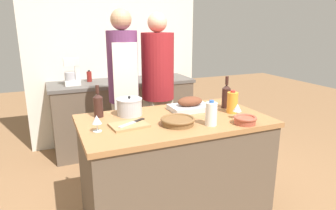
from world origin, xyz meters
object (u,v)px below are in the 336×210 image
(condiment_bottle_tall, at_px, (89,76))
(person_cook_aproned, at_px, (124,88))
(milk_jug, at_px, (211,114))
(stand_mixer, at_px, (72,74))
(stock_pot, at_px, (130,107))
(knife_chef, at_px, (133,122))
(roasting_pan, at_px, (190,105))
(wine_bottle_green, at_px, (226,96))
(mixing_bowl, at_px, (245,120))
(wine_glass_right, at_px, (97,120))
(juice_jug, at_px, (232,102))
(wicker_basket, at_px, (178,121))
(wine_bottle_dark, at_px, (98,104))
(person_cook_guest, at_px, (158,87))
(wine_glass_left, at_px, (237,108))
(cutting_board, at_px, (129,125))
(condiment_bottle_short, at_px, (171,71))

(condiment_bottle_tall, bearing_deg, person_cook_aproned, -77.25)
(milk_jug, xyz_separation_m, stand_mixer, (-0.80, 1.86, 0.07))
(stock_pot, xyz_separation_m, knife_chef, (-0.05, -0.26, -0.05))
(roasting_pan, height_order, wine_bottle_green, wine_bottle_green)
(mixing_bowl, bearing_deg, wine_glass_right, 165.84)
(milk_jug, xyz_separation_m, knife_chef, (-0.54, 0.23, -0.07))
(wine_glass_right, height_order, stand_mixer, stand_mixer)
(stock_pot, xyz_separation_m, person_cook_aproned, (0.11, 0.62, 0.03))
(knife_chef, bearing_deg, juice_jug, -0.91)
(wicker_basket, distance_m, condiment_bottle_tall, 1.95)
(milk_jug, bearing_deg, wine_bottle_green, 44.47)
(wine_glass_right, xyz_separation_m, stand_mixer, (0.01, 1.67, 0.07))
(wine_bottle_dark, relative_size, knife_chef, 1.11)
(stand_mixer, bearing_deg, roasting_pan, -59.90)
(stock_pot, xyz_separation_m, person_cook_guest, (0.50, 0.65, 0.00))
(juice_jug, bearing_deg, person_cook_aproned, 128.50)
(wine_glass_right, bearing_deg, stand_mixer, 89.79)
(mixing_bowl, xyz_separation_m, wine_glass_left, (0.03, 0.14, 0.05))
(roasting_pan, relative_size, wine_glass_right, 2.96)
(wicker_basket, relative_size, milk_jug, 1.36)
(wine_bottle_green, bearing_deg, cutting_board, -170.79)
(person_cook_guest, bearing_deg, wine_glass_right, -146.46)
(person_cook_guest, bearing_deg, cutting_board, -137.76)
(wine_glass_right, bearing_deg, knife_chef, 6.97)
(milk_jug, height_order, wine_bottle_dark, wine_bottle_dark)
(juice_jug, distance_m, wine_glass_right, 1.14)
(wine_bottle_green, distance_m, wine_glass_right, 1.19)
(condiment_bottle_tall, bearing_deg, cutting_board, -89.73)
(condiment_bottle_tall, bearing_deg, milk_jug, -73.89)
(wine_bottle_green, xyz_separation_m, person_cook_guest, (-0.36, 0.77, -0.04))
(wicker_basket, height_order, wine_bottle_dark, wine_bottle_dark)
(cutting_board, xyz_separation_m, milk_jug, (0.57, -0.21, 0.08))
(condiment_bottle_short, bearing_deg, roasting_pan, -107.70)
(roasting_pan, bearing_deg, knife_chef, -161.68)
(stock_pot, height_order, wine_bottle_dark, wine_bottle_dark)
(condiment_bottle_tall, bearing_deg, juice_jug, -63.13)
(knife_chef, bearing_deg, wine_bottle_green, 8.61)
(mixing_bowl, bearing_deg, wine_bottle_dark, 148.34)
(mixing_bowl, relative_size, juice_jug, 0.90)
(mixing_bowl, height_order, wine_bottle_dark, wine_bottle_dark)
(wicker_basket, xyz_separation_m, juice_jug, (0.56, 0.11, 0.06))
(wine_glass_right, relative_size, person_cook_aproned, 0.07)
(wine_glass_left, xyz_separation_m, condiment_bottle_tall, (-0.86, 1.96, 0.00))
(roasting_pan, xyz_separation_m, person_cook_guest, (-0.02, 0.72, 0.03))
(stock_pot, distance_m, wine_bottle_dark, 0.25)
(wine_bottle_green, bearing_deg, person_cook_guest, 115.02)
(wine_bottle_green, bearing_deg, condiment_bottle_tall, 119.93)
(wicker_basket, xyz_separation_m, milk_jug, (0.23, -0.10, 0.06))
(knife_chef, bearing_deg, stand_mixer, 99.11)
(roasting_pan, xyz_separation_m, juice_jug, (0.30, -0.20, 0.04))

